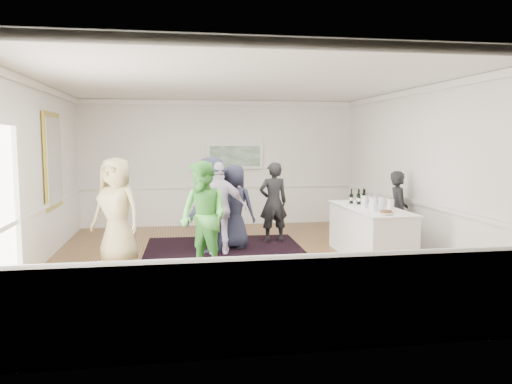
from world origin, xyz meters
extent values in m
plane|color=brown|center=(0.00, 0.00, 0.00)|extent=(8.00, 8.00, 0.00)
cube|color=white|center=(0.00, 0.00, 3.20)|extent=(7.00, 8.00, 0.02)
cube|color=white|center=(-3.50, 0.00, 1.60)|extent=(0.02, 8.00, 3.20)
cube|color=white|center=(3.50, 0.00, 1.60)|extent=(0.02, 8.00, 3.20)
cube|color=white|center=(0.00, 4.00, 1.60)|extent=(7.00, 0.02, 3.20)
cube|color=white|center=(0.00, -4.00, 1.60)|extent=(7.00, 0.02, 3.20)
cube|color=gold|center=(-3.46, 1.30, 1.80)|extent=(0.04, 1.25, 1.85)
cube|color=white|center=(-3.43, 1.30, 1.80)|extent=(0.01, 1.05, 1.65)
cube|color=white|center=(-3.43, -1.08, 1.20)|extent=(0.10, 0.14, 2.40)
cube|color=white|center=(0.40, 3.95, 1.78)|extent=(1.44, 0.05, 0.66)
cube|color=#276838|center=(0.40, 3.92, 1.78)|extent=(1.30, 0.01, 0.52)
cube|color=black|center=(-0.21, 0.28, 0.01)|extent=(3.27, 4.22, 0.02)
cube|color=white|center=(2.43, -0.11, 0.47)|extent=(0.83, 2.29, 0.93)
cube|color=white|center=(2.43, -0.11, 0.94)|extent=(0.89, 2.35, 0.02)
imported|color=black|center=(3.20, 0.34, 0.80)|extent=(0.50, 0.65, 1.59)
imported|color=tan|center=(-2.17, 0.14, 0.95)|extent=(1.10, 0.97, 1.90)
imported|color=#52BC4B|center=(-0.69, -0.65, 0.93)|extent=(1.12, 1.14, 1.86)
imported|color=silver|center=(-0.31, 0.63, 0.89)|extent=(1.09, 0.56, 1.79)
imported|color=#202335|center=(-0.45, 0.80, 0.93)|extent=(1.37, 1.30, 1.87)
imported|color=black|center=(0.94, 1.61, 0.86)|extent=(0.67, 0.48, 1.72)
imported|color=#202335|center=(0.03, 1.11, 0.85)|extent=(0.99, 0.87, 1.70)
cylinder|color=#76A43A|center=(2.35, -0.40, 1.07)|extent=(0.12, 0.12, 0.24)
cylinder|color=#D24A3D|center=(2.51, -0.43, 1.07)|extent=(0.12, 0.12, 0.24)
cylinder|color=#58A53B|center=(2.29, -0.16, 1.07)|extent=(0.12, 0.12, 0.24)
cylinder|color=beige|center=(2.55, -0.73, 1.07)|extent=(0.12, 0.12, 0.24)
cylinder|color=#71A63B|center=(2.30, -0.59, 1.07)|extent=(0.12, 0.12, 0.24)
cylinder|color=silver|center=(2.54, 0.09, 1.06)|extent=(0.26, 0.26, 0.25)
imported|color=white|center=(2.33, -1.03, 0.98)|extent=(0.24, 0.24, 0.06)
cylinder|color=brown|center=(2.33, -1.03, 1.00)|extent=(0.19, 0.19, 0.04)
camera|label=1|loc=(-1.16, -8.81, 2.20)|focal=35.00mm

